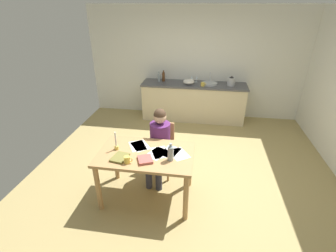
% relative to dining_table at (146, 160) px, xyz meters
% --- Properties ---
extents(ground_plane, '(5.20, 5.20, 0.04)m').
position_rel_dining_table_xyz_m(ground_plane, '(0.48, 0.65, -0.67)').
color(ground_plane, tan).
extents(wall_back, '(5.20, 0.12, 2.60)m').
position_rel_dining_table_xyz_m(wall_back, '(0.48, 3.25, 0.65)').
color(wall_back, silver).
rests_on(wall_back, ground).
extents(kitchen_counter, '(2.46, 0.64, 0.90)m').
position_rel_dining_table_xyz_m(kitchen_counter, '(0.48, 2.89, -0.20)').
color(kitchen_counter, beige).
rests_on(kitchen_counter, ground).
extents(dining_table, '(1.31, 0.81, 0.77)m').
position_rel_dining_table_xyz_m(dining_table, '(0.00, 0.00, 0.00)').
color(dining_table, tan).
rests_on(dining_table, ground).
extents(chair_at_table, '(0.44, 0.44, 0.88)m').
position_rel_dining_table_xyz_m(chair_at_table, '(0.10, 0.65, -0.16)').
color(chair_at_table, tan).
rests_on(chair_at_table, ground).
extents(person_seated, '(0.36, 0.61, 1.19)m').
position_rel_dining_table_xyz_m(person_seated, '(0.09, 0.50, 0.03)').
color(person_seated, '#592666').
rests_on(person_seated, ground).
extents(coffee_mug, '(0.11, 0.07, 0.10)m').
position_rel_dining_table_xyz_m(coffee_mug, '(-0.18, -0.26, 0.17)').
color(coffee_mug, '#F2CC4C').
rests_on(coffee_mug, dining_table).
extents(candlestick, '(0.06, 0.06, 0.27)m').
position_rel_dining_table_xyz_m(candlestick, '(-0.43, 0.03, 0.19)').
color(candlestick, gold).
rests_on(candlestick, dining_table).
extents(book_magazine, '(0.22, 0.27, 0.03)m').
position_rel_dining_table_xyz_m(book_magazine, '(-0.31, -0.18, 0.13)').
color(book_magazine, olive).
rests_on(book_magazine, dining_table).
extents(book_cookery, '(0.25, 0.26, 0.03)m').
position_rel_dining_table_xyz_m(book_cookery, '(0.04, -0.18, 0.13)').
color(book_cookery, '#AF564E').
rests_on(book_cookery, dining_table).
extents(paper_letter, '(0.34, 0.36, 0.00)m').
position_rel_dining_table_xyz_m(paper_letter, '(-0.12, 0.17, 0.12)').
color(paper_letter, white).
rests_on(paper_letter, dining_table).
extents(paper_bill, '(0.34, 0.36, 0.00)m').
position_rel_dining_table_xyz_m(paper_bill, '(0.45, 0.05, 0.12)').
color(paper_bill, white).
rests_on(paper_bill, dining_table).
extents(paper_envelope, '(0.33, 0.36, 0.00)m').
position_rel_dining_table_xyz_m(paper_envelope, '(-0.16, 0.16, 0.12)').
color(paper_envelope, white).
rests_on(paper_envelope, dining_table).
extents(paper_receipt, '(0.30, 0.35, 0.00)m').
position_rel_dining_table_xyz_m(paper_receipt, '(0.33, 0.08, 0.12)').
color(paper_receipt, white).
rests_on(paper_receipt, dining_table).
extents(paper_notice, '(0.31, 0.36, 0.00)m').
position_rel_dining_table_xyz_m(paper_notice, '(0.19, 0.04, 0.12)').
color(paper_notice, white).
rests_on(paper_notice, dining_table).
extents(paper_flyer, '(0.32, 0.36, 0.00)m').
position_rel_dining_table_xyz_m(paper_flyer, '(0.16, 0.01, 0.12)').
color(paper_flyer, white).
rests_on(paper_flyer, dining_table).
extents(wine_bottle_on_table, '(0.08, 0.08, 0.25)m').
position_rel_dining_table_xyz_m(wine_bottle_on_table, '(0.36, -0.11, 0.22)').
color(wine_bottle_on_table, '#8C999E').
rests_on(wine_bottle_on_table, dining_table).
extents(sink_unit, '(0.36, 0.36, 0.24)m').
position_rel_dining_table_xyz_m(sink_unit, '(0.84, 2.90, 0.27)').
color(sink_unit, '#B2B7BC').
rests_on(sink_unit, kitchen_counter).
extents(bottle_oil, '(0.07, 0.07, 0.24)m').
position_rel_dining_table_xyz_m(bottle_oil, '(-0.37, 2.93, 0.35)').
color(bottle_oil, '#8C999E').
rests_on(bottle_oil, kitchen_counter).
extents(bottle_vinegar, '(0.07, 0.07, 0.26)m').
position_rel_dining_table_xyz_m(bottle_vinegar, '(-0.27, 2.98, 0.36)').
color(bottle_vinegar, '#593319').
rests_on(bottle_vinegar, kitchen_counter).
extents(mixing_bowl, '(0.27, 0.27, 0.12)m').
position_rel_dining_table_xyz_m(mixing_bowl, '(0.36, 2.84, 0.31)').
color(mixing_bowl, white).
rests_on(mixing_bowl, kitchen_counter).
extents(stovetop_kettle, '(0.18, 0.18, 0.22)m').
position_rel_dining_table_xyz_m(stovetop_kettle, '(1.33, 2.89, 0.34)').
color(stovetop_kettle, '#B7BABF').
rests_on(stovetop_kettle, kitchen_counter).
extents(wine_glass_near_sink, '(0.07, 0.07, 0.15)m').
position_rel_dining_table_xyz_m(wine_glass_near_sink, '(0.53, 3.04, 0.36)').
color(wine_glass_near_sink, silver).
rests_on(wine_glass_near_sink, kitchen_counter).
extents(wine_glass_by_kettle, '(0.07, 0.07, 0.15)m').
position_rel_dining_table_xyz_m(wine_glass_by_kettle, '(0.41, 3.04, 0.36)').
color(wine_glass_by_kettle, silver).
rests_on(wine_glass_by_kettle, kitchen_counter).
extents(teacup_on_counter, '(0.12, 0.09, 0.09)m').
position_rel_dining_table_xyz_m(teacup_on_counter, '(0.69, 2.74, 0.29)').
color(teacup_on_counter, '#F2CC4C').
rests_on(teacup_on_counter, kitchen_counter).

